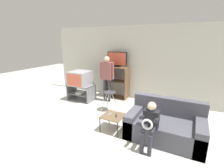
{
  "coord_description": "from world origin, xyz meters",
  "views": [
    {
      "loc": [
        2.09,
        -2.03,
        2.11
      ],
      "look_at": [
        0.08,
        1.91,
        0.9
      ],
      "focal_mm": 26.0,
      "sensor_mm": 36.0,
      "label": 1
    }
  ],
  "objects_px": {
    "couch": "(165,126)",
    "tv_stand": "(81,93)",
    "snack_table": "(113,117)",
    "remote_control_white": "(110,114)",
    "television_flat": "(117,60)",
    "folding_stool": "(109,95)",
    "remote_control_black": "(116,115)",
    "person_standing_adult": "(107,75)",
    "person_seated_child": "(150,122)",
    "television_main": "(80,78)",
    "media_shelf": "(117,82)"
  },
  "relations": [
    {
      "from": "tv_stand",
      "to": "person_seated_child",
      "type": "height_order",
      "value": "person_seated_child"
    },
    {
      "from": "folding_stool",
      "to": "couch",
      "type": "relative_size",
      "value": 0.38
    },
    {
      "from": "media_shelf",
      "to": "television_main",
      "type": "bearing_deg",
      "value": -142.18
    },
    {
      "from": "tv_stand",
      "to": "remote_control_black",
      "type": "bearing_deg",
      "value": -32.6
    },
    {
      "from": "remote_control_white",
      "to": "couch",
      "type": "relative_size",
      "value": 0.09
    },
    {
      "from": "remote_control_white",
      "to": "tv_stand",
      "type": "bearing_deg",
      "value": 155.95
    },
    {
      "from": "folding_stool",
      "to": "person_standing_adult",
      "type": "bearing_deg",
      "value": 123.41
    },
    {
      "from": "snack_table",
      "to": "person_standing_adult",
      "type": "xyz_separation_m",
      "value": [
        -1.05,
        1.63,
        0.62
      ]
    },
    {
      "from": "tv_stand",
      "to": "remote_control_black",
      "type": "distance_m",
      "value": 2.39
    },
    {
      "from": "folding_stool",
      "to": "couch",
      "type": "bearing_deg",
      "value": -21.23
    },
    {
      "from": "folding_stool",
      "to": "snack_table",
      "type": "height_order",
      "value": "folding_stool"
    },
    {
      "from": "television_flat",
      "to": "remote_control_white",
      "type": "height_order",
      "value": "television_flat"
    },
    {
      "from": "television_flat",
      "to": "tv_stand",
      "type": "bearing_deg",
      "value": -139.94
    },
    {
      "from": "remote_control_white",
      "to": "television_main",
      "type": "bearing_deg",
      "value": 156.16
    },
    {
      "from": "media_shelf",
      "to": "remote_control_white",
      "type": "relative_size",
      "value": 8.08
    },
    {
      "from": "television_main",
      "to": "folding_stool",
      "type": "xyz_separation_m",
      "value": [
        1.37,
        -0.38,
        -0.3
      ]
    },
    {
      "from": "television_main",
      "to": "television_flat",
      "type": "relative_size",
      "value": 0.91
    },
    {
      "from": "remote_control_white",
      "to": "couch",
      "type": "xyz_separation_m",
      "value": [
        1.25,
        0.24,
        -0.11
      ]
    },
    {
      "from": "folding_stool",
      "to": "person_seated_child",
      "type": "bearing_deg",
      "value": -38.43
    },
    {
      "from": "tv_stand",
      "to": "couch",
      "type": "distance_m",
      "value": 3.27
    },
    {
      "from": "folding_stool",
      "to": "snack_table",
      "type": "xyz_separation_m",
      "value": [
        0.59,
        -0.93,
        -0.16
      ]
    },
    {
      "from": "snack_table",
      "to": "couch",
      "type": "height_order",
      "value": "couch"
    },
    {
      "from": "person_seated_child",
      "to": "couch",
      "type": "bearing_deg",
      "value": 68.19
    },
    {
      "from": "remote_control_black",
      "to": "remote_control_white",
      "type": "height_order",
      "value": "same"
    },
    {
      "from": "media_shelf",
      "to": "couch",
      "type": "distance_m",
      "value": 2.8
    },
    {
      "from": "television_main",
      "to": "media_shelf",
      "type": "height_order",
      "value": "media_shelf"
    },
    {
      "from": "television_main",
      "to": "person_seated_child",
      "type": "bearing_deg",
      "value": -28.81
    },
    {
      "from": "couch",
      "to": "television_flat",
      "type": "bearing_deg",
      "value": 137.66
    },
    {
      "from": "couch",
      "to": "tv_stand",
      "type": "bearing_deg",
      "value": 161.2
    },
    {
      "from": "tv_stand",
      "to": "remote_control_white",
      "type": "relative_size",
      "value": 6.34
    },
    {
      "from": "media_shelf",
      "to": "person_seated_child",
      "type": "xyz_separation_m",
      "value": [
        1.85,
        -2.41,
        -0.02
      ]
    },
    {
      "from": "folding_stool",
      "to": "remote_control_black",
      "type": "xyz_separation_m",
      "value": [
        0.67,
        -0.91,
        -0.11
      ]
    },
    {
      "from": "remote_control_black",
      "to": "couch",
      "type": "relative_size",
      "value": 0.09
    },
    {
      "from": "tv_stand",
      "to": "remote_control_black",
      "type": "xyz_separation_m",
      "value": [
        2.01,
        -1.29,
        0.11
      ]
    },
    {
      "from": "tv_stand",
      "to": "person_seated_child",
      "type": "distance_m",
      "value": 3.3
    },
    {
      "from": "tv_stand",
      "to": "couch",
      "type": "bearing_deg",
      "value": -18.8
    },
    {
      "from": "remote_control_black",
      "to": "remote_control_white",
      "type": "distance_m",
      "value": 0.17
    },
    {
      "from": "television_flat",
      "to": "person_standing_adult",
      "type": "distance_m",
      "value": 0.71
    },
    {
      "from": "snack_table",
      "to": "remote_control_white",
      "type": "relative_size",
      "value": 3.49
    },
    {
      "from": "tv_stand",
      "to": "person_standing_adult",
      "type": "relative_size",
      "value": 0.58
    },
    {
      "from": "remote_control_black",
      "to": "snack_table",
      "type": "bearing_deg",
      "value": 168.6
    },
    {
      "from": "folding_stool",
      "to": "remote_control_white",
      "type": "xyz_separation_m",
      "value": [
        0.5,
        -0.92,
        -0.11
      ]
    },
    {
      "from": "television_main",
      "to": "person_seated_child",
      "type": "xyz_separation_m",
      "value": [
        2.9,
        -1.59,
        -0.23
      ]
    },
    {
      "from": "couch",
      "to": "media_shelf",
      "type": "bearing_deg",
      "value": 137.72
    },
    {
      "from": "person_standing_adult",
      "to": "person_seated_child",
      "type": "height_order",
      "value": "person_standing_adult"
    },
    {
      "from": "television_main",
      "to": "folding_stool",
      "type": "height_order",
      "value": "television_main"
    },
    {
      "from": "remote_control_black",
      "to": "couch",
      "type": "height_order",
      "value": "couch"
    },
    {
      "from": "folding_stool",
      "to": "person_seated_child",
      "type": "height_order",
      "value": "person_seated_child"
    },
    {
      "from": "remote_control_white",
      "to": "remote_control_black",
      "type": "bearing_deg",
      "value": 11.5
    },
    {
      "from": "media_shelf",
      "to": "folding_stool",
      "type": "distance_m",
      "value": 1.24
    }
  ]
}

